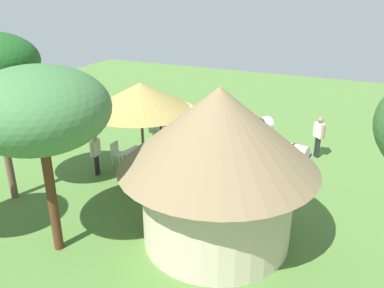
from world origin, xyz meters
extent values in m
plane|color=#4F7835|center=(0.00, 0.00, 0.00)|extent=(36.00, 36.00, 0.00)
cylinder|color=#C5B59A|center=(-1.66, 4.33, 1.10)|extent=(3.97, 3.97, 2.20)
cone|color=olive|center=(-1.66, 4.33, 3.25)|extent=(5.18, 5.18, 2.11)
cylinder|color=brown|center=(2.37, 1.51, 1.20)|extent=(0.10, 0.10, 2.40)
cone|color=#9A8646|center=(2.37, 1.51, 2.91)|extent=(3.85, 3.85, 1.01)
cube|color=silver|center=(2.37, 1.51, 0.72)|extent=(1.60, 1.10, 0.04)
cylinder|color=silver|center=(1.74, 1.99, 0.35)|extent=(0.06, 0.06, 0.70)
cylinder|color=silver|center=(3.11, 1.83, 0.35)|extent=(0.06, 0.06, 0.70)
cylinder|color=silver|center=(1.64, 1.19, 0.35)|extent=(0.06, 0.06, 0.70)
cylinder|color=silver|center=(3.01, 1.03, 0.35)|extent=(0.06, 0.06, 0.70)
cube|color=silver|center=(3.57, 1.42, 0.45)|extent=(0.45, 0.47, 0.04)
cube|color=silver|center=(3.76, 1.40, 0.68)|extent=(0.07, 0.44, 0.45)
cylinder|color=silver|center=(3.38, 1.24, 0.23)|extent=(0.04, 0.04, 0.45)
cylinder|color=silver|center=(3.40, 1.62, 0.23)|extent=(0.04, 0.04, 0.45)
cylinder|color=silver|center=(3.74, 1.22, 0.23)|extent=(0.04, 0.04, 0.45)
cylinder|color=silver|center=(3.76, 1.59, 0.23)|extent=(0.04, 0.04, 0.45)
cube|color=silver|center=(1.18, 1.42, 0.45)|extent=(0.45, 0.47, 0.04)
cube|color=silver|center=(0.99, 1.40, 0.68)|extent=(0.07, 0.44, 0.45)
cylinder|color=silver|center=(1.34, 1.62, 0.23)|extent=(0.04, 0.04, 0.45)
cylinder|color=silver|center=(1.37, 1.24, 0.23)|extent=(0.04, 0.04, 0.45)
cylinder|color=silver|center=(0.98, 1.59, 0.23)|extent=(0.04, 0.04, 0.45)
cylinder|color=silver|center=(1.01, 1.22, 0.23)|extent=(0.04, 0.04, 0.45)
cylinder|color=black|center=(1.30, 2.87, 0.40)|extent=(0.12, 0.12, 0.80)
cylinder|color=black|center=(1.42, 2.94, 0.40)|extent=(0.12, 0.12, 0.80)
cube|color=gold|center=(1.36, 2.90, 1.08)|extent=(0.47, 0.39, 0.57)
cylinder|color=#E3AF8A|center=(1.15, 2.78, 1.10)|extent=(0.08, 0.08, 0.53)
cylinder|color=#E3AF8A|center=(1.58, 3.02, 1.10)|extent=(0.08, 0.08, 0.53)
sphere|color=#E3AF8A|center=(1.36, 2.90, 1.49)|extent=(0.22, 0.22, 0.22)
cylinder|color=black|center=(3.78, 2.56, 0.39)|extent=(0.11, 0.11, 0.79)
cylinder|color=black|center=(3.81, 2.42, 0.39)|extent=(0.11, 0.11, 0.79)
cube|color=beige|center=(3.80, 2.49, 1.07)|extent=(0.26, 0.45, 0.56)
cylinder|color=tan|center=(3.76, 2.73, 1.08)|extent=(0.08, 0.08, 0.52)
cylinder|color=tan|center=(3.83, 2.25, 1.08)|extent=(0.08, 0.08, 0.52)
sphere|color=tan|center=(3.80, 2.49, 1.47)|extent=(0.21, 0.21, 0.21)
cylinder|color=black|center=(-3.40, -2.54, 0.43)|extent=(0.12, 0.12, 0.85)
cylinder|color=black|center=(-3.28, -2.64, 0.43)|extent=(0.12, 0.12, 0.85)
cube|color=beige|center=(-3.34, -2.59, 1.16)|extent=(0.48, 0.47, 0.60)
cylinder|color=#956A4F|center=(-3.53, -2.41, 1.17)|extent=(0.09, 0.09, 0.57)
cylinder|color=#956A4F|center=(-3.15, -2.77, 1.17)|extent=(0.09, 0.09, 0.57)
sphere|color=#956A4F|center=(-3.34, -2.59, 1.59)|extent=(0.23, 0.23, 0.23)
cube|color=#3F8D70|center=(0.45, 0.15, 0.22)|extent=(0.76, 0.75, 0.03)
cube|color=#F5E3D0|center=(0.65, -0.04, 0.46)|extent=(0.72, 0.72, 0.37)
cube|color=beige|center=(0.31, -0.08, 0.11)|extent=(0.48, 0.43, 0.22)
cube|color=beige|center=(0.66, 0.30, 0.11)|extent=(0.48, 0.43, 0.22)
cylinder|color=silver|center=(-0.77, -2.23, 1.02)|extent=(1.43, 1.74, 0.68)
cylinder|color=black|center=(-0.94, -2.51, 1.02)|extent=(0.63, 0.43, 0.69)
cylinder|color=black|center=(-0.62, -1.98, 1.02)|extent=(0.63, 0.43, 0.69)
cylinder|color=silver|center=(-0.35, -1.54, 1.20)|extent=(0.54, 0.62, 0.51)
cube|color=silver|center=(-0.20, -1.30, 1.36)|extent=(0.36, 0.44, 0.20)
cube|color=black|center=(-0.11, -1.14, 1.33)|extent=(0.16, 0.16, 0.12)
cube|color=black|center=(-0.35, -1.54, 1.40)|extent=(0.22, 0.33, 0.28)
cylinder|color=silver|center=(-0.61, -1.61, 0.38)|extent=(0.11, 0.11, 0.76)
cylinder|color=black|center=(-0.61, -1.61, 0.03)|extent=(0.13, 0.13, 0.06)
cylinder|color=silver|center=(-0.29, -1.80, 0.38)|extent=(0.11, 0.11, 0.76)
cylinder|color=black|center=(-0.29, -1.80, 0.03)|extent=(0.13, 0.13, 0.06)
cylinder|color=silver|center=(-1.25, -2.66, 0.38)|extent=(0.11, 0.11, 0.76)
cylinder|color=black|center=(-1.25, -2.66, 0.03)|extent=(0.13, 0.13, 0.06)
cylinder|color=silver|center=(-0.93, -2.86, 0.38)|extent=(0.11, 0.11, 0.76)
cylinder|color=black|center=(-0.93, -2.86, 0.03)|extent=(0.13, 0.13, 0.06)
cylinder|color=black|center=(-1.22, -2.97, 0.92)|extent=(0.17, 0.23, 0.53)
cylinder|color=silver|center=(-2.49, -0.04, 1.07)|extent=(1.79, 1.00, 0.72)
cylinder|color=black|center=(-2.82, 0.01, 1.07)|extent=(0.20, 0.73, 0.73)
cylinder|color=black|center=(-2.19, -0.10, 1.07)|extent=(0.20, 0.73, 0.73)
cylinder|color=silver|center=(-1.66, -0.19, 1.25)|extent=(0.60, 0.41, 0.52)
cube|color=silver|center=(-1.38, -0.24, 1.41)|extent=(0.42, 0.25, 0.20)
cube|color=black|center=(-1.20, -0.27, 1.38)|extent=(0.14, 0.14, 0.12)
cube|color=black|center=(-1.66, -0.19, 1.45)|extent=(0.37, 0.10, 0.28)
cylinder|color=silver|center=(-1.82, 0.04, 0.40)|extent=(0.11, 0.11, 0.80)
cylinder|color=black|center=(-1.82, 0.04, 0.03)|extent=(0.13, 0.13, 0.06)
cylinder|color=silver|center=(-1.89, -0.35, 0.40)|extent=(0.11, 0.11, 0.80)
cylinder|color=black|center=(-1.89, -0.35, 0.03)|extent=(0.13, 0.13, 0.06)
cylinder|color=silver|center=(-3.09, 0.26, 0.40)|extent=(0.11, 0.11, 0.80)
cylinder|color=black|center=(-3.09, 0.26, 0.03)|extent=(0.13, 0.13, 0.06)
cylinder|color=silver|center=(-3.16, -0.13, 0.40)|extent=(0.11, 0.11, 0.80)
cylinder|color=black|center=(-3.16, -0.13, 0.03)|extent=(0.13, 0.13, 0.06)
cylinder|color=black|center=(-3.37, 0.11, 0.97)|extent=(0.24, 0.09, 0.53)
cylinder|color=silver|center=(2.65, -1.00, 0.97)|extent=(1.75, 1.22, 0.64)
cylinder|color=black|center=(2.34, -1.12, 0.97)|extent=(0.32, 0.63, 0.65)
cylinder|color=black|center=(2.92, -0.88, 0.97)|extent=(0.32, 0.63, 0.65)
cylinder|color=silver|center=(3.40, -0.68, 1.15)|extent=(0.60, 0.47, 0.49)
cube|color=silver|center=(3.66, -0.58, 1.31)|extent=(0.44, 0.32, 0.20)
cube|color=black|center=(3.82, -0.51, 1.28)|extent=(0.16, 0.16, 0.12)
cube|color=black|center=(3.40, -0.68, 1.35)|extent=(0.35, 0.18, 0.28)
cylinder|color=silver|center=(3.15, -0.60, 0.37)|extent=(0.11, 0.11, 0.73)
cylinder|color=black|center=(3.15, -0.60, 0.03)|extent=(0.13, 0.13, 0.06)
cylinder|color=silver|center=(3.29, -0.92, 0.37)|extent=(0.11, 0.11, 0.73)
cylinder|color=black|center=(3.29, -0.92, 0.03)|extent=(0.13, 0.13, 0.06)
cylinder|color=silver|center=(2.01, -1.07, 0.37)|extent=(0.11, 0.11, 0.73)
cylinder|color=black|center=(2.01, -1.07, 0.03)|extent=(0.13, 0.13, 0.06)
cylinder|color=silver|center=(2.14, -1.40, 0.37)|extent=(0.11, 0.11, 0.73)
cylinder|color=black|center=(2.14, -1.40, 0.03)|extent=(0.13, 0.13, 0.06)
cylinder|color=black|center=(1.85, -1.33, 0.87)|extent=(0.24, 0.14, 0.53)
cylinder|color=#4E2B19|center=(1.98, 6.52, 1.48)|extent=(0.25, 0.25, 2.95)
ellipsoid|color=#3E703C|center=(1.98, 6.52, 3.88)|extent=(3.37, 3.37, 2.02)
cylinder|color=brown|center=(5.25, 5.02, 1.85)|extent=(0.23, 0.23, 3.70)
camera|label=1|loc=(-4.92, 12.96, 6.55)|focal=36.81mm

